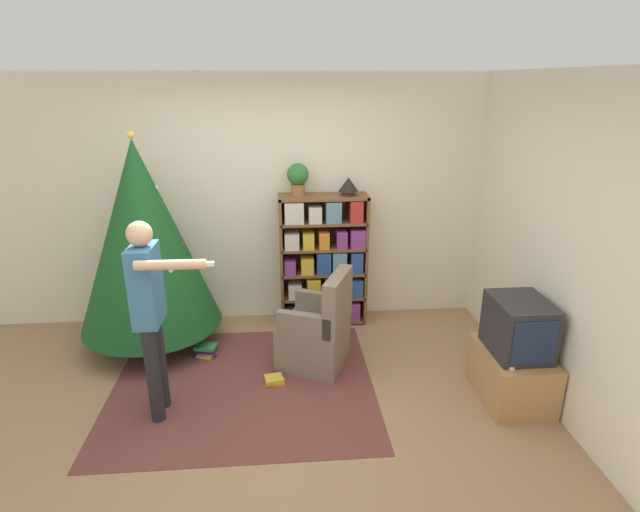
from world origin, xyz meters
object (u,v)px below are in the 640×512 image
television (519,327)px  potted_plant (298,177)px  armchair (318,333)px  standing_person (150,306)px  table_lamp (349,185)px  christmas_tree (143,237)px  bookshelf (324,259)px

television → potted_plant: potted_plant is taller
armchair → standing_person: standing_person is taller
standing_person → table_lamp: table_lamp is taller
television → armchair: (-1.55, 0.65, -0.34)m
christmas_tree → armchair: 1.87m
television → standing_person: standing_person is taller
standing_person → table_lamp: (1.68, 1.51, 0.57)m
bookshelf → armchair: size_ratio=1.53×
bookshelf → christmas_tree: 1.82m
christmas_tree → armchair: (1.60, -0.55, -0.80)m
bookshelf → potted_plant: bearing=178.4°
bookshelf → armchair: 0.98m
christmas_tree → potted_plant: bearing=13.4°
christmas_tree → potted_plant: christmas_tree is taller
television → bookshelf: bearing=132.5°
television → christmas_tree: 3.41m
christmas_tree → table_lamp: (1.99, 0.35, 0.39)m
table_lamp → armchair: bearing=-113.2°
potted_plant → table_lamp: size_ratio=1.64×
standing_person → table_lamp: 2.33m
christmas_tree → standing_person: size_ratio=1.32×
bookshelf → table_lamp: (0.25, 0.01, 0.79)m
bookshelf → standing_person: bearing=-133.7°
armchair → potted_plant: bearing=-149.2°
christmas_tree → standing_person: 1.21m
television → table_lamp: bearing=127.0°
christmas_tree → potted_plant: size_ratio=6.37×
standing_person → potted_plant: (1.17, 1.51, 0.66)m
television → table_lamp: 2.12m
armchair → table_lamp: table_lamp is taller
bookshelf → potted_plant: potted_plant is taller
potted_plant → television: bearing=-42.7°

